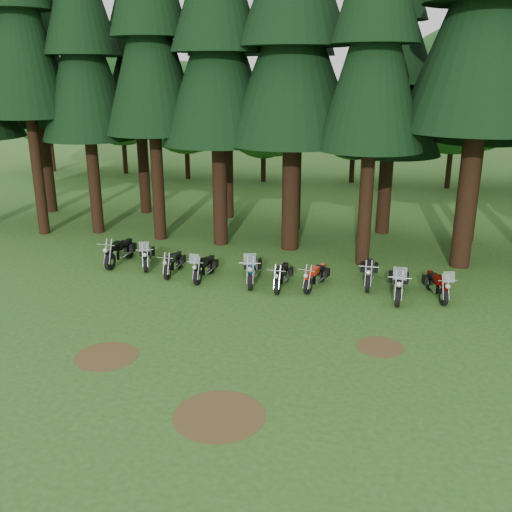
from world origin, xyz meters
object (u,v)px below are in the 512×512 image
(motorcycle_8, at_px, (398,284))
(motorcycle_9, at_px, (437,286))
(motorcycle_0, at_px, (120,252))
(motorcycle_4, at_px, (252,270))
(motorcycle_2, at_px, (173,264))
(motorcycle_6, at_px, (315,277))
(motorcycle_5, at_px, (282,277))
(motorcycle_7, at_px, (369,273))
(motorcycle_3, at_px, (204,268))
(motorcycle_1, at_px, (146,256))

(motorcycle_8, relative_size, motorcycle_9, 1.17)
(motorcycle_0, height_order, motorcycle_8, motorcycle_8)
(motorcycle_4, bearing_deg, motorcycle_9, -10.12)
(motorcycle_2, distance_m, motorcycle_4, 3.28)
(motorcycle_6, bearing_deg, motorcycle_4, -166.94)
(motorcycle_5, distance_m, motorcycle_7, 3.31)
(motorcycle_2, height_order, motorcycle_8, motorcycle_8)
(motorcycle_8, bearing_deg, motorcycle_3, 178.31)
(motorcycle_4, relative_size, motorcycle_8, 0.99)
(motorcycle_2, bearing_deg, motorcycle_6, -4.90)
(motorcycle_4, distance_m, motorcycle_9, 6.78)
(motorcycle_1, relative_size, motorcycle_7, 0.94)
(motorcycle_4, bearing_deg, motorcycle_2, 165.77)
(motorcycle_5, bearing_deg, motorcycle_4, 167.44)
(motorcycle_1, height_order, motorcycle_7, motorcycle_1)
(motorcycle_6, xyz_separation_m, motorcycle_9, (4.34, 0.10, 0.02))
(motorcycle_2, relative_size, motorcycle_4, 0.83)
(motorcycle_1, height_order, motorcycle_9, motorcycle_1)
(motorcycle_1, bearing_deg, motorcycle_2, -43.05)
(motorcycle_3, relative_size, motorcycle_6, 1.03)
(motorcycle_8, bearing_deg, motorcycle_0, 174.31)
(motorcycle_6, height_order, motorcycle_8, motorcycle_8)
(motorcycle_3, height_order, motorcycle_7, motorcycle_3)
(motorcycle_6, xyz_separation_m, motorcycle_7, (1.90, 0.81, 0.04))
(motorcycle_3, xyz_separation_m, motorcycle_9, (8.66, 0.21, 0.01))
(motorcycle_1, xyz_separation_m, motorcycle_2, (1.40, -0.55, -0.04))
(motorcycle_2, height_order, motorcycle_7, motorcycle_7)
(motorcycle_2, xyz_separation_m, motorcycle_4, (3.28, -0.18, 0.09))
(motorcycle_2, height_order, motorcycle_5, motorcycle_5)
(motorcycle_8, bearing_deg, motorcycle_9, 15.04)
(motorcycle_1, bearing_deg, motorcycle_5, -31.35)
(motorcycle_6, height_order, motorcycle_7, motorcycle_7)
(motorcycle_6, bearing_deg, motorcycle_0, -172.61)
(motorcycle_1, bearing_deg, motorcycle_4, -30.60)
(motorcycle_7, bearing_deg, motorcycle_4, -170.94)
(motorcycle_4, relative_size, motorcycle_7, 1.08)
(motorcycle_0, xyz_separation_m, motorcycle_5, (7.14, -1.06, -0.07))
(motorcycle_5, bearing_deg, motorcycle_6, 13.00)
(motorcycle_4, relative_size, motorcycle_6, 1.18)
(motorcycle_5, relative_size, motorcycle_7, 0.93)
(motorcycle_0, distance_m, motorcycle_6, 8.40)
(motorcycle_0, relative_size, motorcycle_8, 0.98)
(motorcycle_2, distance_m, motorcycle_3, 1.43)
(motorcycle_0, relative_size, motorcycle_2, 1.20)
(motorcycle_3, distance_m, motorcycle_8, 7.32)
(motorcycle_5, distance_m, motorcycle_6, 1.26)
(motorcycle_3, bearing_deg, motorcycle_8, 1.52)
(motorcycle_7, bearing_deg, motorcycle_9, -17.95)
(motorcycle_2, distance_m, motorcycle_9, 10.06)
(motorcycle_0, bearing_deg, motorcycle_8, -5.00)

